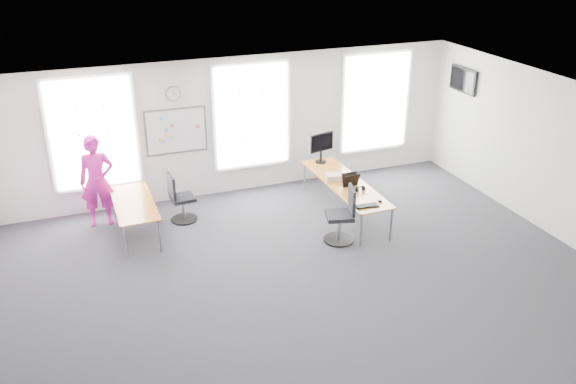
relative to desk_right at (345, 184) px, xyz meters
name	(u,v)px	position (x,y,z in m)	size (l,w,h in m)	color
floor	(308,279)	(-1.66, -2.07, -0.65)	(10.00, 10.00, 0.00)	#242428
ceiling	(311,108)	(-1.66, -2.07, 2.35)	(10.00, 10.00, 0.00)	silver
wall_back	(238,126)	(-1.66, 1.93, 0.85)	(10.00, 10.00, 0.00)	white
wall_front	(458,351)	(-1.66, -6.07, 0.85)	(10.00, 10.00, 0.00)	white
wall_right	(557,159)	(3.34, -2.07, 0.85)	(10.00, 10.00, 0.00)	white
window_left	(93,133)	(-4.66, 1.90, 1.05)	(1.60, 0.06, 2.20)	white
window_mid	(252,116)	(-1.36, 1.90, 1.05)	(1.60, 0.06, 2.20)	white
window_right	(375,102)	(1.64, 1.90, 1.05)	(1.60, 0.06, 2.20)	white
desk_right	(345,184)	(0.00, 0.00, 0.00)	(0.76, 2.85, 0.69)	#B97119
desk_left	(134,205)	(-4.14, 0.60, -0.03)	(0.74, 1.85, 0.67)	#B97119
chair_right	(343,218)	(-0.54, -1.04, -0.17)	(0.60, 0.60, 1.09)	black
chair_left	(180,201)	(-3.22, 0.87, -0.21)	(0.54, 0.54, 1.01)	black
person	(97,181)	(-4.72, 1.30, 0.27)	(0.67, 0.44, 1.84)	#D71A9D
whiteboard	(176,131)	(-3.01, 1.90, 0.90)	(1.20, 0.03, 0.90)	white
wall_clock	(173,94)	(-3.01, 1.90, 1.70)	(0.30, 0.30, 0.04)	gray
tv	(463,80)	(3.29, 0.93, 1.65)	(0.06, 0.90, 0.55)	black
keyboard	(367,206)	(-0.11, -1.17, 0.06)	(0.44, 0.16, 0.02)	black
mouse	(380,201)	(0.21, -1.08, 0.07)	(0.07, 0.11, 0.04)	black
lens_cap	(367,194)	(0.15, -0.67, 0.05)	(0.07, 0.07, 0.01)	black
headphones	(360,189)	(0.08, -0.50, 0.09)	(0.18, 0.10, 0.11)	black
laptop_sleeve	(351,180)	(0.02, -0.21, 0.18)	(0.34, 0.21, 0.27)	black
paper_stack	(335,177)	(-0.14, 0.21, 0.10)	(0.34, 0.26, 0.12)	beige
monitor	(321,145)	(-0.01, 1.18, 0.45)	(0.59, 0.25, 0.67)	black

